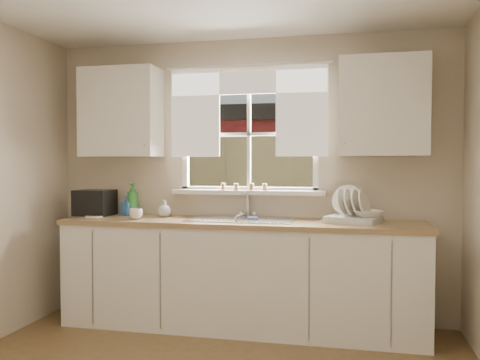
% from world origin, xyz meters
% --- Properties ---
extents(room_walls, '(3.62, 4.02, 2.50)m').
position_xyz_m(room_walls, '(0.00, -0.07, 1.24)').
color(room_walls, beige).
rests_on(room_walls, ground).
extents(window, '(1.38, 0.16, 1.06)m').
position_xyz_m(window, '(0.00, 2.00, 1.49)').
color(window, white).
rests_on(window, room_walls).
extents(curtains, '(1.50, 0.03, 0.81)m').
position_xyz_m(curtains, '(0.00, 1.95, 1.93)').
color(curtains, white).
rests_on(curtains, room_walls).
extents(base_cabinets, '(3.00, 0.62, 0.87)m').
position_xyz_m(base_cabinets, '(0.00, 1.68, 0.43)').
color(base_cabinets, white).
rests_on(base_cabinets, ground).
extents(countertop, '(3.04, 0.65, 0.04)m').
position_xyz_m(countertop, '(0.00, 1.68, 0.89)').
color(countertop, '#9C7B4E').
rests_on(countertop, base_cabinets).
extents(upper_cabinet_left, '(0.70, 0.33, 0.80)m').
position_xyz_m(upper_cabinet_left, '(-1.15, 1.82, 1.85)').
color(upper_cabinet_left, white).
rests_on(upper_cabinet_left, room_walls).
extents(upper_cabinet_right, '(0.70, 0.33, 0.80)m').
position_xyz_m(upper_cabinet_right, '(1.15, 1.82, 1.85)').
color(upper_cabinet_right, white).
rests_on(upper_cabinet_right, room_walls).
extents(wall_outlet, '(0.08, 0.01, 0.12)m').
position_xyz_m(wall_outlet, '(0.88, 1.99, 1.08)').
color(wall_outlet, beige).
rests_on(wall_outlet, room_walls).
extents(sill_jars, '(0.42, 0.04, 0.06)m').
position_xyz_m(sill_jars, '(-0.03, 1.94, 1.18)').
color(sill_jars, brown).
rests_on(sill_jars, window).
extents(backyard, '(20.00, 10.00, 6.13)m').
position_xyz_m(backyard, '(0.58, 8.42, 3.46)').
color(backyard, '#335421').
rests_on(backyard, ground).
extents(sink, '(0.88, 0.52, 0.40)m').
position_xyz_m(sink, '(0.00, 1.71, 0.84)').
color(sink, '#B7B7BC').
rests_on(sink, countertop).
extents(dish_rack, '(0.48, 0.42, 0.30)m').
position_xyz_m(dish_rack, '(0.92, 1.71, 0.99)').
color(dish_rack, silver).
rests_on(dish_rack, countertop).
extents(bowl, '(0.30, 0.30, 0.06)m').
position_xyz_m(bowl, '(1.03, 1.66, 0.99)').
color(bowl, white).
rests_on(bowl, dish_rack).
extents(soap_bottle_a, '(0.12, 0.12, 0.29)m').
position_xyz_m(soap_bottle_a, '(-1.07, 1.87, 1.06)').
color(soap_bottle_a, '#2D8935').
rests_on(soap_bottle_a, countertop).
extents(soap_bottle_b, '(0.10, 0.10, 0.18)m').
position_xyz_m(soap_bottle_b, '(-1.11, 1.84, 1.00)').
color(soap_bottle_b, '#2F62B0').
rests_on(soap_bottle_b, countertop).
extents(soap_bottle_c, '(0.13, 0.13, 0.15)m').
position_xyz_m(soap_bottle_c, '(-0.72, 1.79, 0.99)').
color(soap_bottle_c, beige).
rests_on(soap_bottle_c, countertop).
extents(saucer, '(0.16, 0.16, 0.01)m').
position_xyz_m(saucer, '(-1.33, 1.64, 0.92)').
color(saucer, white).
rests_on(saucer, countertop).
extents(cup, '(0.13, 0.13, 0.09)m').
position_xyz_m(cup, '(-0.90, 1.57, 0.96)').
color(cup, white).
rests_on(cup, countertop).
extents(black_appliance, '(0.33, 0.29, 0.23)m').
position_xyz_m(black_appliance, '(-1.40, 1.79, 1.03)').
color(black_appliance, black).
rests_on(black_appliance, countertop).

